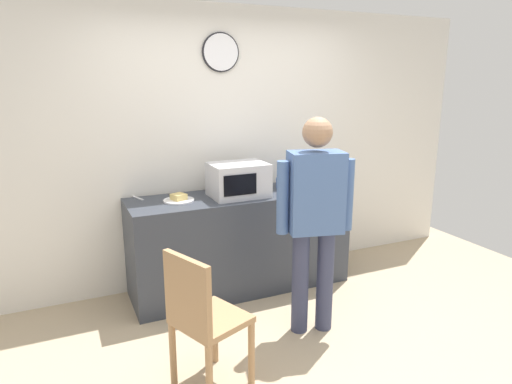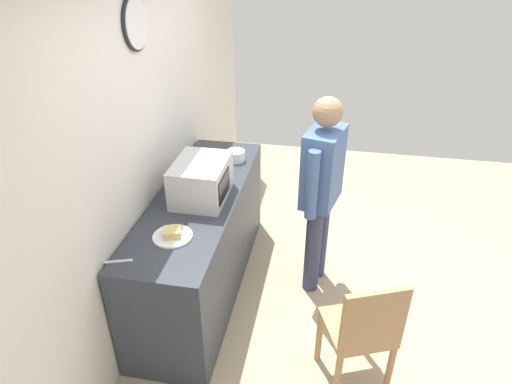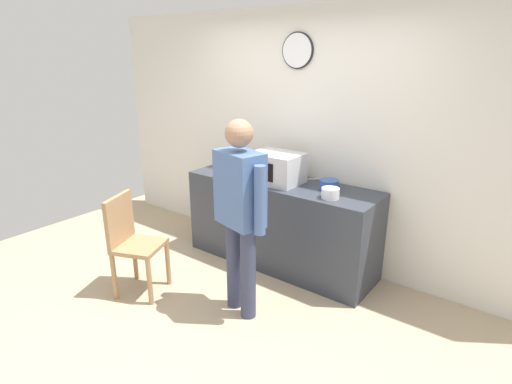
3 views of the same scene
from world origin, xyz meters
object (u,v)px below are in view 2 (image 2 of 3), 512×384
Objects in this scene: microwave at (201,180)px; fork_utensil at (175,178)px; wooden_chair at (363,330)px; spoon_utensil at (119,261)px; cereal_bowl at (208,160)px; person_standing at (322,184)px; salad_bowl at (236,156)px; sandwich_plate at (172,235)px.

microwave is 0.43m from fork_utensil.
fork_utensil is at bearing 57.09° from wooden_chair.
fork_utensil is 1.00× the size of spoon_utensil.
person_standing is at bearing -105.63° from cereal_bowl.
person_standing reaches higher than salad_bowl.
person_standing is (1.10, -1.18, 0.06)m from spoon_utensil.
wooden_chair is (-1.42, -1.13, -0.44)m from salad_bowl.
microwave reaches higher than spoon_utensil.
salad_bowl is 0.17× the size of wooden_chair.
cereal_bowl is 1.39m from spoon_utensil.
sandwich_plate is at bearing -38.08° from spoon_utensil.
cereal_bowl is 1.91m from wooden_chair.
cereal_bowl reaches higher than wooden_chair.
microwave is 0.90m from spoon_utensil.
salad_bowl is 0.25m from cereal_bowl.
salad_bowl is 0.59m from fork_utensil.
sandwich_plate is 1.37m from wooden_chair.
person_standing is 1.79× the size of wooden_chair.
cereal_bowl is at bearing -36.38° from fork_utensil.
cereal_bowl is (-0.13, 0.22, -0.00)m from salad_bowl.
salad_bowl reaches higher than spoon_utensil.
salad_bowl is at bearing 62.31° from person_standing.
microwave reaches higher than salad_bowl.
sandwich_plate is 1.07m from cereal_bowl.
salad_bowl is 1.86m from wooden_chair.
microwave is 0.93m from person_standing.
fork_utensil is at bearing 90.15° from person_standing.
person_standing is (0.00, -1.20, 0.06)m from fork_utensil.
cereal_bowl is at bearing 46.27° from wooden_chair.
person_standing reaches higher than wooden_chair.
spoon_utensil is 0.10× the size of person_standing.
microwave is at bearing -168.78° from cereal_bowl.
spoon_utensil is (-0.31, 0.24, -0.02)m from sandwich_plate.
sandwich_plate reaches higher than fork_utensil.
microwave is 1.55m from wooden_chair.
microwave reaches higher than fork_utensil.
person_standing is at bearing -117.69° from salad_bowl.
sandwich_plate is 1.23m from person_standing.
fork_utensil is 1.20m from person_standing.
sandwich_plate is 0.83m from fork_utensil.
person_standing is (0.79, -0.94, 0.05)m from sandwich_plate.
salad_bowl is 0.95× the size of fork_utensil.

